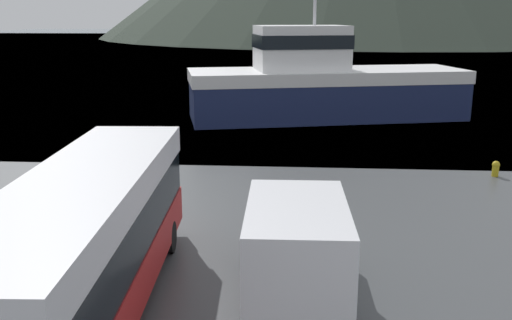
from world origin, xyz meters
TOP-DOWN VIEW (x-y plane):
  - water_surface at (0.00, 141.92)m, footprint 240.00×240.00m
  - tour_bus at (-2.79, 8.66)m, footprint 3.05×10.74m
  - delivery_van at (1.66, 9.63)m, footprint 2.30×5.52m
  - fishing_boat at (3.18, 34.39)m, footprint 18.29×9.39m
  - small_boat at (9.90, 40.06)m, footprint 2.76×7.83m
  - mooring_bollard at (9.90, 21.09)m, footprint 0.31×0.31m

SIDE VIEW (x-z plane):
  - water_surface at x=0.00m, z-range 0.00..0.00m
  - mooring_bollard at x=9.90m, z-range 0.03..0.68m
  - small_boat at x=9.90m, z-range 0.00..0.80m
  - delivery_van at x=1.66m, z-range 0.06..2.67m
  - tour_bus at x=-2.79m, z-range 0.20..3.52m
  - fishing_boat at x=3.18m, z-range -2.78..7.35m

